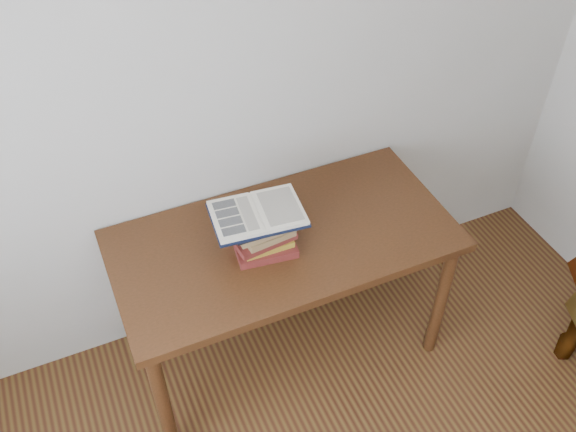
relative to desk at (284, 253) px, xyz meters
name	(u,v)px	position (x,y,z in m)	size (l,w,h in m)	color
room_shell	(514,427)	(-0.14, -1.37, 0.95)	(3.54, 3.54, 2.62)	beige
desk	(284,253)	(0.00, 0.00, 0.00)	(1.44, 0.72, 0.77)	#492512
book_stack	(263,234)	(-0.10, -0.03, 0.19)	(0.27, 0.22, 0.18)	maroon
open_book	(258,214)	(-0.12, -0.02, 0.29)	(0.38, 0.28, 0.03)	black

